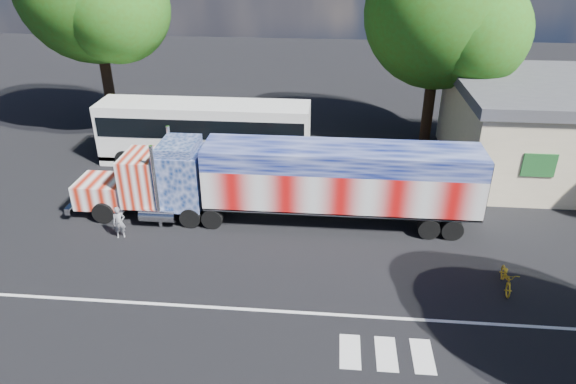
# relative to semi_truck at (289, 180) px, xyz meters

# --- Properties ---
(ground) EXTENTS (100.00, 100.00, 0.00)m
(ground) POSITION_rel_semi_truck_xyz_m (0.02, -3.76, -2.14)
(ground) COLOR black
(lane_markings) EXTENTS (30.00, 2.67, 0.01)m
(lane_markings) POSITION_rel_semi_truck_xyz_m (1.73, -7.53, -2.14)
(lane_markings) COLOR silver
(lane_markings) RESTS_ON ground
(semi_truck) EXTENTS (19.53, 3.08, 4.16)m
(semi_truck) POSITION_rel_semi_truck_xyz_m (0.00, 0.00, 0.00)
(semi_truck) COLOR black
(semi_truck) RESTS_ON ground
(coach_bus) EXTENTS (12.45, 2.90, 3.62)m
(coach_bus) POSITION_rel_semi_truck_xyz_m (-5.62, 6.64, -0.27)
(coach_bus) COLOR white
(coach_bus) RESTS_ON ground
(woman) EXTENTS (0.65, 0.54, 1.52)m
(woman) POSITION_rel_semi_truck_xyz_m (-7.56, -2.26, -1.38)
(woman) COLOR slate
(woman) RESTS_ON ground
(bicycle) EXTENTS (0.83, 1.85, 0.94)m
(bicycle) POSITION_rel_semi_truck_xyz_m (8.96, -4.54, -1.67)
(bicycle) COLOR gold
(bicycle) RESTS_ON ground
(tree_ne_a) EXTENTS (9.56, 9.11, 12.76)m
(tree_ne_a) POSITION_rel_semi_truck_xyz_m (8.24, 11.18, 6.01)
(tree_ne_a) COLOR black
(tree_ne_a) RESTS_ON ground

